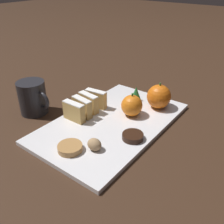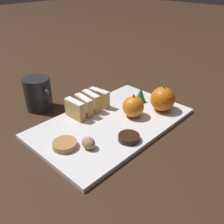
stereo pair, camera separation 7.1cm
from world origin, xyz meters
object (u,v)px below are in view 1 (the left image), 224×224
Objects in this scene: walnut at (94,144)px; chocolate_cookie at (133,136)px; orange_near at (159,97)px; orange_far at (132,106)px; coffee_mug at (33,98)px.

walnut reaches higher than chocolate_cookie.
orange_near is 1.16× the size of orange_far.
orange_near is at bearing 98.54° from chocolate_cookie.
chocolate_cookie is 0.47× the size of coffee_mug.
chocolate_cookie is at bearing 61.57° from walnut.
orange_far reaches higher than chocolate_cookie.
chocolate_cookie is (0.05, 0.09, -0.01)m from walnut.
orange_far is 1.96× the size of walnut.
orange_far is at bearing -114.07° from orange_near.
orange_near is 2.27× the size of walnut.
chocolate_cookie is at bearing -81.46° from orange_near.
orange_near is 1.50× the size of chocolate_cookie.
walnut is (-0.02, -0.29, -0.02)m from orange_near.
coffee_mug reaches higher than walnut.
coffee_mug reaches higher than chocolate_cookie.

